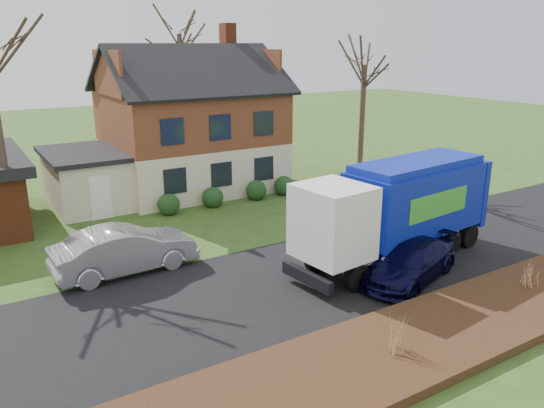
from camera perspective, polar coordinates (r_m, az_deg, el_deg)
ground at (r=19.24m, az=3.03°, el=-8.17°), size 120.00×120.00×0.00m
road at (r=19.24m, az=3.03°, el=-8.14°), size 80.00×7.00×0.02m
mulch_verge at (r=15.64m, az=14.50°, el=-14.48°), size 80.00×3.50×0.30m
main_house at (r=30.71m, az=-9.55°, el=9.01°), size 12.95×8.95×9.26m
garbage_truck at (r=20.83m, az=13.52°, el=-0.10°), size 9.18×3.34×3.85m
silver_sedan at (r=20.31m, az=-15.53°, el=-4.76°), size 5.31×2.05×1.72m
navy_wagon at (r=19.64m, az=14.62°, el=-5.99°), size 5.12×3.31×1.38m
tree_front_east at (r=31.59m, az=10.04°, el=16.59°), size 3.58×3.58×9.95m
tree_back at (r=38.96m, az=-10.05°, el=19.28°), size 3.75×3.75×11.87m
grass_clump_mid at (r=14.74m, az=13.71°, el=-13.42°), size 0.38×0.31×1.07m
grass_clump_east at (r=19.84m, az=26.00°, el=-6.75°), size 0.37×0.31×0.93m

